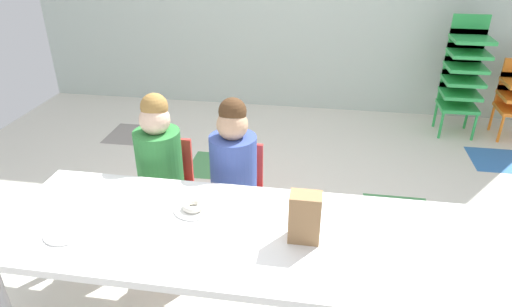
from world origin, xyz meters
TOP-DOWN VIEW (x-y plane):
  - ground_plane at (0.01, 0.00)m, footprint 5.24×4.65m
  - craft_table at (0.05, -0.60)m, footprint 2.15×0.74m
  - seated_child_near_camera at (-0.54, -0.01)m, footprint 0.33×0.33m
  - seated_child_middle_seat at (-0.11, -0.01)m, footprint 0.32×0.31m
  - kid_chair_green_stack at (1.54, 1.89)m, footprint 0.32×0.30m
  - paper_bag_brown at (0.31, -0.61)m, footprint 0.13×0.09m
  - paper_plate_near_edge at (-0.20, -0.48)m, footprint 0.18×0.18m
  - paper_plate_center_table at (-0.69, -0.74)m, footprint 0.18×0.18m
  - donut_powdered_on_plate at (-0.20, -0.48)m, footprint 0.10×0.10m

SIDE VIEW (x-z plane):
  - ground_plane at x=0.01m, z-range -0.02..0.00m
  - craft_table at x=0.05m, z-range 0.23..0.78m
  - paper_plate_near_edge at x=-0.20m, z-range 0.55..0.56m
  - paper_plate_center_table at x=-0.69m, z-range 0.55..0.56m
  - seated_child_near_camera at x=-0.54m, z-range 0.10..1.01m
  - seated_child_middle_seat at x=-0.11m, z-range 0.10..1.01m
  - donut_powdered_on_plate at x=-0.20m, z-range 0.56..0.59m
  - kid_chair_green_stack at x=1.54m, z-range 0.06..1.10m
  - paper_bag_brown at x=0.31m, z-range 0.55..0.77m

